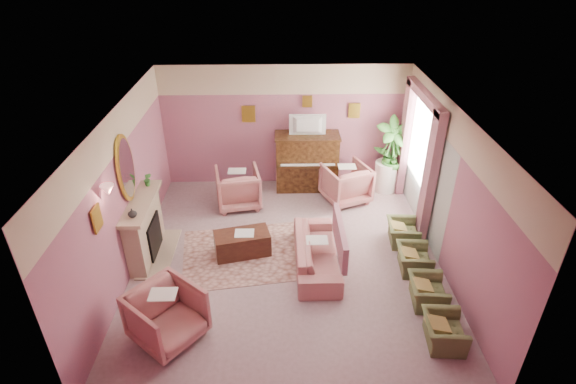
{
  "coord_description": "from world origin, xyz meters",
  "views": [
    {
      "loc": [
        -0.13,
        -6.54,
        5.21
      ],
      "look_at": [
        0.02,
        0.4,
        1.19
      ],
      "focal_mm": 28.0,
      "sensor_mm": 36.0,
      "label": 1
    }
  ],
  "objects_px": {
    "television": "(308,124)",
    "side_table": "(385,176)",
    "floral_armchair_front": "(166,313)",
    "olive_chair_d": "(403,230)",
    "olive_chair_c": "(414,256)",
    "olive_chair_b": "(428,288)",
    "sofa": "(317,247)",
    "floral_armchair_right": "(346,181)",
    "coffee_table": "(242,243)",
    "piano": "(307,162)",
    "floral_armchair_left": "(238,186)",
    "olive_chair_a": "(444,328)"
  },
  "relations": [
    {
      "from": "floral_armchair_front",
      "to": "olive_chair_c",
      "type": "height_order",
      "value": "floral_armchair_front"
    },
    {
      "from": "floral_armchair_front",
      "to": "side_table",
      "type": "xyz_separation_m",
      "value": [
        4.09,
        4.33,
        -0.12
      ]
    },
    {
      "from": "floral_armchair_left",
      "to": "olive_chair_d",
      "type": "height_order",
      "value": "floral_armchair_left"
    },
    {
      "from": "coffee_table",
      "to": "floral_armchair_right",
      "type": "distance_m",
      "value": 2.89
    },
    {
      "from": "coffee_table",
      "to": "olive_chair_c",
      "type": "height_order",
      "value": "olive_chair_c"
    },
    {
      "from": "olive_chair_c",
      "to": "piano",
      "type": "bearing_deg",
      "value": 119.59
    },
    {
      "from": "piano",
      "to": "floral_armchair_front",
      "type": "relative_size",
      "value": 1.49
    },
    {
      "from": "floral_armchair_right",
      "to": "olive_chair_a",
      "type": "xyz_separation_m",
      "value": [
        0.89,
        -4.07,
        -0.18
      ]
    },
    {
      "from": "side_table",
      "to": "coffee_table",
      "type": "bearing_deg",
      "value": -143.28
    },
    {
      "from": "piano",
      "to": "floral_armchair_front",
      "type": "distance_m",
      "value": 5.03
    },
    {
      "from": "olive_chair_b",
      "to": "side_table",
      "type": "height_order",
      "value": "side_table"
    },
    {
      "from": "side_table",
      "to": "floral_armchair_right",
      "type": "bearing_deg",
      "value": -155.52
    },
    {
      "from": "coffee_table",
      "to": "floral_armchair_right",
      "type": "relative_size",
      "value": 1.07
    },
    {
      "from": "sofa",
      "to": "olive_chair_a",
      "type": "xyz_separation_m",
      "value": [
        1.7,
        -1.81,
        -0.09
      ]
    },
    {
      "from": "floral_armchair_right",
      "to": "side_table",
      "type": "relative_size",
      "value": 1.34
    },
    {
      "from": "piano",
      "to": "floral_armchair_right",
      "type": "distance_m",
      "value": 1.04
    },
    {
      "from": "sofa",
      "to": "floral_armchair_right",
      "type": "bearing_deg",
      "value": 70.17
    },
    {
      "from": "olive_chair_a",
      "to": "olive_chair_c",
      "type": "bearing_deg",
      "value": 90.0
    },
    {
      "from": "television",
      "to": "floral_armchair_left",
      "type": "height_order",
      "value": "television"
    },
    {
      "from": "piano",
      "to": "coffee_table",
      "type": "distance_m",
      "value": 2.86
    },
    {
      "from": "television",
      "to": "floral_armchair_front",
      "type": "xyz_separation_m",
      "value": [
        -2.28,
        -4.43,
        -1.13
      ]
    },
    {
      "from": "floral_armchair_right",
      "to": "television",
      "type": "bearing_deg",
      "value": 146.81
    },
    {
      "from": "piano",
      "to": "television",
      "type": "height_order",
      "value": "television"
    },
    {
      "from": "coffee_table",
      "to": "floral_armchair_right",
      "type": "height_order",
      "value": "floral_armchair_right"
    },
    {
      "from": "piano",
      "to": "floral_armchair_left",
      "type": "distance_m",
      "value": 1.71
    },
    {
      "from": "piano",
      "to": "olive_chair_a",
      "type": "xyz_separation_m",
      "value": [
        1.72,
        -4.67,
        -0.36
      ]
    },
    {
      "from": "sofa",
      "to": "olive_chair_c",
      "type": "distance_m",
      "value": 1.71
    },
    {
      "from": "olive_chair_a",
      "to": "sofa",
      "type": "bearing_deg",
      "value": 133.17
    },
    {
      "from": "floral_armchair_right",
      "to": "olive_chair_c",
      "type": "relative_size",
      "value": 1.41
    },
    {
      "from": "piano",
      "to": "olive_chair_c",
      "type": "bearing_deg",
      "value": -60.41
    },
    {
      "from": "television",
      "to": "side_table",
      "type": "xyz_separation_m",
      "value": [
        1.82,
        -0.1,
        -1.25
      ]
    },
    {
      "from": "piano",
      "to": "olive_chair_a",
      "type": "bearing_deg",
      "value": -69.79
    },
    {
      "from": "floral_armchair_left",
      "to": "olive_chair_a",
      "type": "bearing_deg",
      "value": -50.34
    },
    {
      "from": "side_table",
      "to": "olive_chair_b",
      "type": "bearing_deg",
      "value": -91.5
    },
    {
      "from": "sofa",
      "to": "side_table",
      "type": "relative_size",
      "value": 2.71
    },
    {
      "from": "floral_armchair_left",
      "to": "floral_armchair_right",
      "type": "xyz_separation_m",
      "value": [
        2.36,
        0.16,
        0.0
      ]
    },
    {
      "from": "floral_armchair_front",
      "to": "side_table",
      "type": "relative_size",
      "value": 1.34
    },
    {
      "from": "sofa",
      "to": "olive_chair_b",
      "type": "relative_size",
      "value": 2.85
    },
    {
      "from": "piano",
      "to": "olive_chair_a",
      "type": "distance_m",
      "value": 4.99
    },
    {
      "from": "floral_armchair_front",
      "to": "sofa",
      "type": "bearing_deg",
      "value": 35.32
    },
    {
      "from": "sofa",
      "to": "olive_chair_b",
      "type": "xyz_separation_m",
      "value": [
        1.7,
        -0.99,
        -0.09
      ]
    },
    {
      "from": "television",
      "to": "floral_armchair_left",
      "type": "xyz_separation_m",
      "value": [
        -1.53,
        -0.7,
        -1.13
      ]
    },
    {
      "from": "floral_armchair_front",
      "to": "olive_chair_d",
      "type": "xyz_separation_m",
      "value": [
        3.99,
        2.27,
        -0.18
      ]
    },
    {
      "from": "sofa",
      "to": "floral_armchair_front",
      "type": "distance_m",
      "value": 2.81
    },
    {
      "from": "olive_chair_d",
      "to": "side_table",
      "type": "bearing_deg",
      "value": 87.3
    },
    {
      "from": "sofa",
      "to": "floral_armchair_right",
      "type": "distance_m",
      "value": 2.4
    },
    {
      "from": "olive_chair_a",
      "to": "olive_chair_c",
      "type": "relative_size",
      "value": 1.0
    },
    {
      "from": "floral_armchair_front",
      "to": "piano",
      "type": "bearing_deg",
      "value": 63.06
    },
    {
      "from": "floral_armchair_left",
      "to": "olive_chair_d",
      "type": "distance_m",
      "value": 3.56
    },
    {
      "from": "television",
      "to": "coffee_table",
      "type": "height_order",
      "value": "television"
    }
  ]
}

